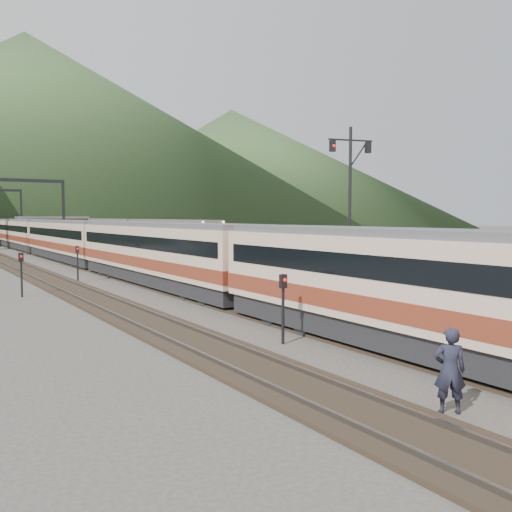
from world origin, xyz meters
TOP-DOWN VIEW (x-y plane):
  - track_main at (0.00, 40.00)m, footprint 2.60×200.00m
  - track_far at (-5.00, 40.00)m, footprint 2.60×200.00m
  - track_second at (11.50, 40.00)m, footprint 2.60×200.00m
  - platform at (5.60, 38.00)m, footprint 8.00×100.00m
  - gantry_near at (-2.85, 55.00)m, footprint 9.55×0.25m
  - station_shed at (5.60, 78.00)m, footprint 9.40×4.40m
  - hill_b at (30.00, 230.00)m, footprint 220.00×220.00m
  - hill_c at (110.00, 210.00)m, footprint 160.00×160.00m
  - main_train at (0.00, 34.71)m, footprint 3.12×85.41m
  - second_train at (11.50, 68.64)m, footprint 2.86×58.78m
  - signal_mast at (4.46, 12.42)m, footprint 2.16×0.65m
  - short_signal_a at (-2.55, 7.60)m, footprint 0.24×0.19m
  - short_signal_b at (-3.59, 28.86)m, footprint 0.26×0.23m
  - short_signal_c at (-7.82, 23.46)m, footprint 0.23×0.18m
  - worker at (-3.28, 0.39)m, footprint 0.80×0.75m

SIDE VIEW (x-z plane):
  - track_main at x=0.00m, z-range -0.05..0.18m
  - track_far at x=-5.00m, z-range -0.05..0.18m
  - track_second at x=11.50m, z-range -0.05..0.18m
  - platform at x=5.60m, z-range 0.00..1.00m
  - worker at x=-3.28m, z-range 0.00..1.83m
  - short_signal_a at x=-2.55m, z-range 0.33..2.60m
  - short_signal_b at x=-3.59m, z-range 0.33..2.60m
  - short_signal_c at x=-7.82m, z-range 0.33..2.60m
  - second_train at x=11.50m, z-range 0.23..3.73m
  - main_train at x=0.00m, z-range 0.23..4.04m
  - station_shed at x=5.60m, z-range 1.02..4.12m
  - signal_mast at x=4.46m, z-range 1.78..8.95m
  - gantry_near at x=-2.85m, z-range 1.59..9.59m
  - hill_c at x=110.00m, z-range 0.00..50.00m
  - hill_b at x=30.00m, z-range 0.00..75.00m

